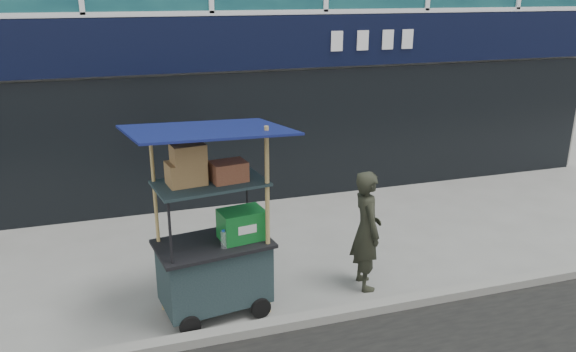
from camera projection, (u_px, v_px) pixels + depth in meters
name	position (u px, v px, depth m)	size (l,w,h in m)	color
ground	(281.00, 319.00, 6.77)	(80.00, 80.00, 0.00)	slate
curb	(286.00, 323.00, 6.57)	(80.00, 0.18, 0.12)	gray
vendor_cart	(215.00, 249.00, 6.68)	(1.94, 1.50, 2.40)	#19282B
vendor_man	(367.00, 230.00, 7.29)	(0.59, 0.39, 1.61)	#26281E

